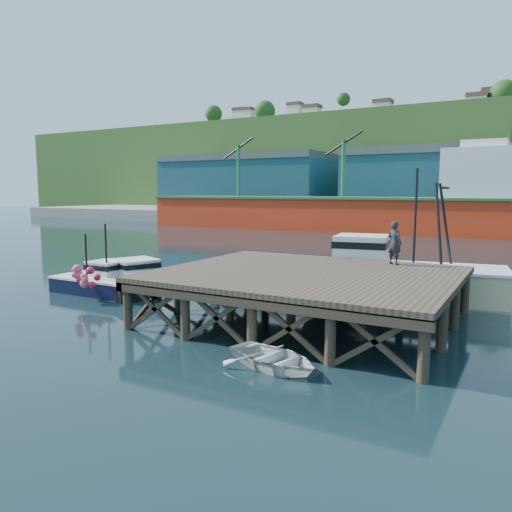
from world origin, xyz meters
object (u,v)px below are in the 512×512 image
Objects in this scene: boat_navy at (98,281)px; trawler at (400,271)px; dinghy at (273,358)px; boat_black at (122,279)px; dockworker at (394,243)px.

trawler is (14.54, 6.88, 0.71)m from boat_navy.
dinghy is (-0.89, -12.58, -1.03)m from trawler.
dockworker is at bearing 35.10° from boat_black.
dockworker is at bearing -91.39° from trawler.
boat_black is 14.56m from dockworker.
trawler is (13.65, 5.96, 0.67)m from boat_black.
dockworker is (1.27, 9.65, 2.79)m from dinghy.
boat_navy reaches higher than dinghy.
dockworker is (14.03, 3.04, 2.43)m from boat_black.
boat_navy is 0.51× the size of trawler.
trawler reaches higher than dinghy.
dinghy is at bearing 106.99° from dockworker.
dockworker is at bearing 9.31° from dinghy.
trawler is at bearing 25.33° from boat_navy.
boat_black reaches higher than boat_navy.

